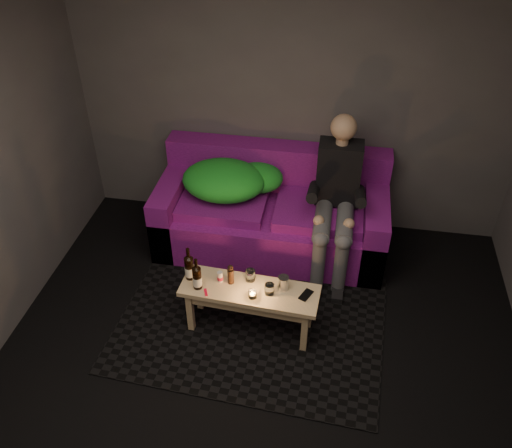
{
  "coord_description": "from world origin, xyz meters",
  "views": [
    {
      "loc": [
        0.42,
        -2.2,
        3.34
      ],
      "look_at": [
        -0.2,
        1.39,
        0.53
      ],
      "focal_mm": 38.0,
      "sensor_mm": 36.0,
      "label": 1
    }
  ],
  "objects_px": {
    "person": "(336,195)",
    "beer_bottle_b": "(197,277)",
    "beer_bottle_a": "(189,267)",
    "coffee_table": "(250,296)",
    "sofa": "(272,214)",
    "steel_cup": "(283,283)"
  },
  "relations": [
    {
      "from": "coffee_table",
      "to": "beer_bottle_a",
      "type": "distance_m",
      "value": 0.51
    },
    {
      "from": "beer_bottle_a",
      "to": "steel_cup",
      "type": "height_order",
      "value": "beer_bottle_a"
    },
    {
      "from": "beer_bottle_a",
      "to": "beer_bottle_b",
      "type": "distance_m",
      "value": 0.13
    },
    {
      "from": "beer_bottle_a",
      "to": "coffee_table",
      "type": "bearing_deg",
      "value": -5.3
    },
    {
      "from": "beer_bottle_b",
      "to": "steel_cup",
      "type": "relative_size",
      "value": 2.43
    },
    {
      "from": "sofa",
      "to": "person",
      "type": "relative_size",
      "value": 1.5
    },
    {
      "from": "coffee_table",
      "to": "beer_bottle_b",
      "type": "relative_size",
      "value": 3.85
    },
    {
      "from": "sofa",
      "to": "steel_cup",
      "type": "xyz_separation_m",
      "value": [
        0.24,
        -1.07,
        0.17
      ]
    },
    {
      "from": "sofa",
      "to": "beer_bottle_a",
      "type": "xyz_separation_m",
      "value": [
        -0.49,
        -1.08,
        0.22
      ]
    },
    {
      "from": "steel_cup",
      "to": "sofa",
      "type": "bearing_deg",
      "value": 102.62
    },
    {
      "from": "sofa",
      "to": "person",
      "type": "xyz_separation_m",
      "value": [
        0.57,
        -0.17,
        0.39
      ]
    },
    {
      "from": "person",
      "to": "beer_bottle_b",
      "type": "xyz_separation_m",
      "value": [
        -0.97,
        -1.0,
        -0.18
      ]
    },
    {
      "from": "coffee_table",
      "to": "steel_cup",
      "type": "height_order",
      "value": "steel_cup"
    },
    {
      "from": "person",
      "to": "beer_bottle_a",
      "type": "distance_m",
      "value": 1.4
    },
    {
      "from": "beer_bottle_a",
      "to": "steel_cup",
      "type": "relative_size",
      "value": 2.55
    },
    {
      "from": "person",
      "to": "coffee_table",
      "type": "height_order",
      "value": "person"
    },
    {
      "from": "coffee_table",
      "to": "sofa",
      "type": "bearing_deg",
      "value": 89.51
    },
    {
      "from": "sofa",
      "to": "person",
      "type": "bearing_deg",
      "value": -16.46
    },
    {
      "from": "sofa",
      "to": "steel_cup",
      "type": "height_order",
      "value": "sofa"
    },
    {
      "from": "sofa",
      "to": "person",
      "type": "height_order",
      "value": "person"
    },
    {
      "from": "sofa",
      "to": "beer_bottle_b",
      "type": "relative_size",
      "value": 7.41
    },
    {
      "from": "person",
      "to": "beer_bottle_a",
      "type": "height_order",
      "value": "person"
    }
  ]
}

